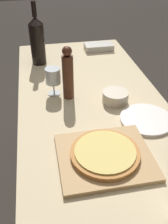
# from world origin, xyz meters

# --- Properties ---
(ground_plane) EXTENTS (12.00, 12.00, 0.00)m
(ground_plane) POSITION_xyz_m (0.00, 0.00, 0.00)
(ground_plane) COLOR #2D2823
(dining_table) EXTENTS (0.73, 1.79, 0.78)m
(dining_table) POSITION_xyz_m (0.00, 0.00, 0.68)
(dining_table) COLOR #CCB78E
(dining_table) RESTS_ON ground_plane
(cutting_board) EXTENTS (0.35, 0.30, 0.02)m
(cutting_board) POSITION_xyz_m (-0.04, -0.32, 0.79)
(cutting_board) COLOR tan
(cutting_board) RESTS_ON dining_table
(pizza) EXTENTS (0.26, 0.26, 0.02)m
(pizza) POSITION_xyz_m (-0.04, -0.32, 0.81)
(pizza) COLOR #BC7A3D
(pizza) RESTS_ON cutting_board
(wine_bottle) EXTENTS (0.09, 0.09, 0.38)m
(wine_bottle) POSITION_xyz_m (-0.24, 0.57, 0.93)
(wine_bottle) COLOR black
(wine_bottle) RESTS_ON dining_table
(pepper_mill) EXTENTS (0.06, 0.06, 0.27)m
(pepper_mill) POSITION_xyz_m (-0.11, 0.14, 0.91)
(pepper_mill) COLOR #4C2819
(pepper_mill) RESTS_ON dining_table
(wine_glass) EXTENTS (0.08, 0.08, 0.15)m
(wine_glass) POSITION_xyz_m (-0.18, 0.18, 0.88)
(wine_glass) COLOR silver
(wine_glass) RESTS_ON dining_table
(small_bowl) EXTENTS (0.13, 0.13, 0.06)m
(small_bowl) POSITION_xyz_m (0.11, 0.05, 0.81)
(small_bowl) COLOR beige
(small_bowl) RESTS_ON dining_table
(dinner_plate) EXTENTS (0.24, 0.24, 0.01)m
(dinner_plate) POSITION_xyz_m (0.21, -0.13, 0.79)
(dinner_plate) COLOR white
(dinner_plate) RESTS_ON dining_table
(food_container) EXTENTS (0.20, 0.11, 0.04)m
(food_container) POSITION_xyz_m (0.19, 0.72, 0.80)
(food_container) COLOR #BCB7AD
(food_container) RESTS_ON dining_table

